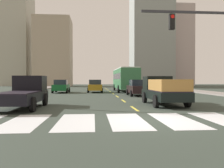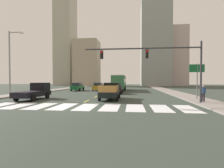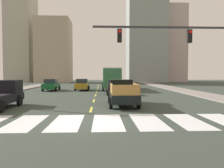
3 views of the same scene
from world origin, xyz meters
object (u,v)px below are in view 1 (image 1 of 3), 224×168
object	(u,v)px
sedan_near_right	(61,86)
sedan_near_left	(95,86)
sedan_mid	(138,88)
pickup_stakebed	(162,91)
pickup_dark	(25,92)
city_bus	(125,78)

from	to	relation	value
sedan_near_right	sedan_near_left	world-z (taller)	same
sedan_mid	sedan_near_left	world-z (taller)	same
pickup_stakebed	pickup_dark	size ratio (longest dim) A/B	1.00
pickup_dark	sedan_near_left	xyz separation A→B (m)	(4.37, 16.91, -0.06)
city_bus	pickup_dark	bearing A→B (deg)	-113.53
city_bus	sedan_near_right	distance (m)	9.17
pickup_stakebed	city_bus	distance (m)	17.53
sedan_near_right	sedan_mid	size ratio (longest dim) A/B	1.00
city_bus	sedan_mid	bearing A→B (deg)	-87.56
sedan_mid	sedan_near_left	distance (m)	8.39
sedan_near_right	pickup_dark	bearing A→B (deg)	-89.83
pickup_stakebed	sedan_near_left	xyz separation A→B (m)	(-4.54, 15.70, -0.08)
pickup_dark	pickup_stakebed	bearing A→B (deg)	6.99
city_bus	sedan_near_left	xyz separation A→B (m)	(-4.35, -1.79, -1.09)
pickup_dark	sedan_near_left	world-z (taller)	pickup_dark
pickup_stakebed	sedan_mid	size ratio (longest dim) A/B	1.18
pickup_stakebed	sedan_near_right	xyz separation A→B (m)	(-9.02, 15.27, -0.08)
pickup_stakebed	sedan_near_left	distance (m)	16.35
pickup_dark	sedan_mid	bearing A→B (deg)	47.22
pickup_stakebed	city_bus	xyz separation A→B (m)	(-0.19, 17.50, 1.02)
sedan_near_right	sedan_mid	distance (m)	11.17
pickup_stakebed	city_bus	world-z (taller)	city_bus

